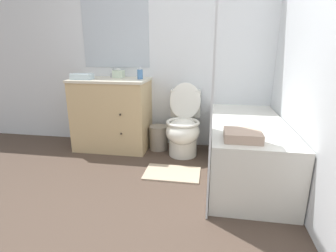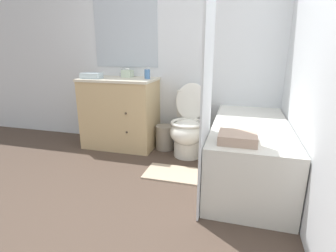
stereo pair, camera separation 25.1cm
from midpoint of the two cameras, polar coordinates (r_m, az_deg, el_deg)
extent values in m
plane|color=#47382D|center=(2.09, -10.20, -20.59)|extent=(14.00, 14.00, 0.00)
cube|color=silver|center=(3.40, -0.85, 16.52)|extent=(8.00, 0.05, 2.50)
cube|color=#B2BCC6|center=(3.59, -13.54, 19.77)|extent=(0.87, 0.01, 0.93)
cube|color=silver|center=(2.51, 24.90, 15.02)|extent=(0.05, 2.76, 2.50)
cube|color=tan|center=(3.44, -14.05, 2.25)|extent=(0.91, 0.54, 0.86)
cube|color=beige|center=(3.36, -14.59, 9.67)|extent=(0.93, 0.56, 0.03)
cylinder|color=silver|center=(3.36, -14.54, 8.99)|extent=(0.29, 0.29, 0.10)
sphere|color=#382D23|center=(3.09, -12.70, 2.40)|extent=(0.02, 0.02, 0.02)
sphere|color=#382D23|center=(3.15, -12.43, -1.70)|extent=(0.02, 0.02, 0.02)
cylinder|color=silver|center=(3.52, -13.42, 10.62)|extent=(0.04, 0.04, 0.04)
cylinder|color=silver|center=(3.48, -13.76, 11.55)|extent=(0.02, 0.11, 0.09)
cylinder|color=silver|center=(3.54, -14.26, 10.63)|extent=(0.03, 0.03, 0.04)
cylinder|color=silver|center=(3.50, -12.58, 10.67)|extent=(0.03, 0.03, 0.04)
cylinder|color=silver|center=(3.18, 1.01, -4.34)|extent=(0.34, 0.34, 0.23)
ellipsoid|color=silver|center=(3.06, 0.87, -1.21)|extent=(0.40, 0.47, 0.30)
torus|color=silver|center=(3.03, 0.88, 0.75)|extent=(0.39, 0.39, 0.04)
cube|color=silver|center=(3.30, 1.75, 5.02)|extent=(0.36, 0.18, 0.33)
ellipsoid|color=silver|center=(3.18, 1.47, 5.47)|extent=(0.38, 0.14, 0.43)
cube|color=silver|center=(2.73, 14.09, -4.79)|extent=(0.70, 1.56, 0.57)
cube|color=#A5A7A2|center=(2.64, 14.51, 0.84)|extent=(0.58, 1.44, 0.01)
cube|color=white|center=(2.00, 6.16, 7.92)|extent=(0.01, 0.53, 1.90)
cylinder|color=gray|center=(3.36, -4.21, -2.56)|extent=(0.23, 0.23, 0.31)
cube|color=silver|center=(3.46, -12.80, 10.97)|extent=(0.13, 0.12, 0.09)
ellipsoid|color=white|center=(3.45, -12.86, 11.92)|extent=(0.06, 0.04, 0.03)
cylinder|color=#4C7AB2|center=(3.24, -8.36, 11.06)|extent=(0.07, 0.07, 0.11)
cylinder|color=silver|center=(3.24, -8.41, 12.31)|extent=(0.04, 0.04, 0.03)
cube|color=silver|center=(3.37, -20.30, 10.05)|extent=(0.25, 0.13, 0.07)
cube|color=tan|center=(2.08, 12.65, -2.07)|extent=(0.28, 0.25, 0.07)
cube|color=tan|center=(2.76, -1.72, -10.29)|extent=(0.57, 0.36, 0.02)
camera|label=1|loc=(0.13, -92.86, -0.85)|focal=28.00mm
camera|label=2|loc=(0.13, 87.14, 0.85)|focal=28.00mm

